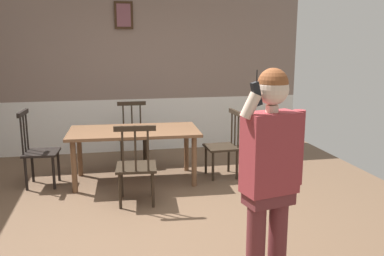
# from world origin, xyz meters

# --- Properties ---
(ground_plane) EXTENTS (6.65, 6.65, 0.00)m
(ground_plane) POSITION_xyz_m (0.00, 0.00, 0.00)
(ground_plane) COLOR brown
(room_back_partition) EXTENTS (6.04, 0.17, 2.89)m
(room_back_partition) POSITION_xyz_m (-0.00, 3.00, 1.39)
(room_back_partition) COLOR gray
(room_back_partition) RESTS_ON ground_plane
(dining_table) EXTENTS (1.78, 0.97, 0.72)m
(dining_table) POSITION_xyz_m (-0.07, 1.30, 0.64)
(dining_table) COLOR brown
(dining_table) RESTS_ON ground_plane
(chair_near_window) EXTENTS (0.51, 0.51, 0.98)m
(chair_near_window) POSITION_xyz_m (-0.11, 0.46, 0.47)
(chair_near_window) COLOR #2D2319
(chair_near_window) RESTS_ON ground_plane
(chair_by_doorway) EXTENTS (0.46, 0.46, 0.95)m
(chair_by_doorway) POSITION_xyz_m (1.19, 1.25, 0.46)
(chair_by_doorway) COLOR #2D2319
(chair_by_doorway) RESTS_ON ground_plane
(chair_at_table_head) EXTENTS (0.46, 0.46, 1.02)m
(chair_at_table_head) POSITION_xyz_m (-1.33, 1.35, 0.48)
(chair_at_table_head) COLOR black
(chair_at_table_head) RESTS_ON ground_plane
(chair_opposite_corner) EXTENTS (0.45, 0.45, 0.97)m
(chair_opposite_corner) POSITION_xyz_m (-0.04, 2.13, 0.47)
(chair_opposite_corner) COLOR #2D2319
(chair_opposite_corner) RESTS_ON ground_plane
(person_figure) EXTENTS (0.53, 0.29, 1.72)m
(person_figure) POSITION_xyz_m (0.71, -1.59, 0.99)
(person_figure) COLOR brown
(person_figure) RESTS_ON ground_plane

